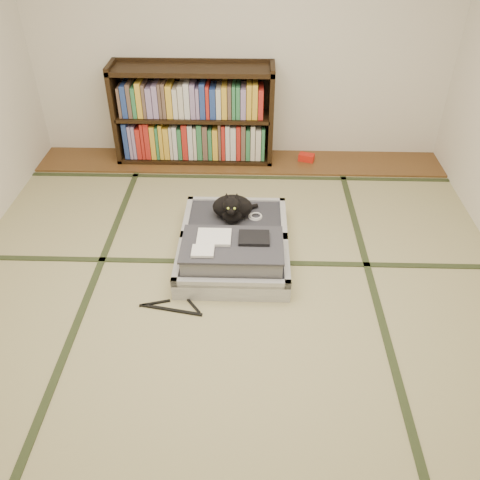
{
  "coord_description": "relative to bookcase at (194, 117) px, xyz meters",
  "views": [
    {
      "loc": [
        0.14,
        -2.58,
        2.41
      ],
      "look_at": [
        0.05,
        0.35,
        0.25
      ],
      "focal_mm": 38.0,
      "sensor_mm": 36.0,
      "label": 1
    }
  ],
  "objects": [
    {
      "name": "room_shell",
      "position": [
        0.45,
        -2.07,
        1.01
      ],
      "size": [
        4.5,
        4.5,
        4.5
      ],
      "color": "white",
      "rests_on": "ground"
    },
    {
      "name": "suitcase",
      "position": [
        0.45,
        -1.6,
        -0.34
      ],
      "size": [
        0.81,
        1.08,
        0.32
      ],
      "color": "silver",
      "rests_on": "floor"
    },
    {
      "name": "cable_coil",
      "position": [
        0.61,
        -1.29,
        -0.28
      ],
      "size": [
        0.11,
        0.11,
        0.03
      ],
      "color": "white",
      "rests_on": "suitcase"
    },
    {
      "name": "tatami_borders",
      "position": [
        0.45,
        -1.57,
        -0.45
      ],
      "size": [
        4.0,
        4.5,
        0.01
      ],
      "color": "#2D381E",
      "rests_on": "ground"
    },
    {
      "name": "wood_strip",
      "position": [
        0.45,
        -0.07,
        -0.44
      ],
      "size": [
        4.0,
        0.5,
        0.02
      ],
      "primitive_type": "cube",
      "color": "brown",
      "rests_on": "ground"
    },
    {
      "name": "cat",
      "position": [
        0.43,
        -1.31,
        -0.19
      ],
      "size": [
        0.36,
        0.36,
        0.29
      ],
      "color": "black",
      "rests_on": "suitcase"
    },
    {
      "name": "hanger",
      "position": [
        0.05,
        -2.16,
        -0.44
      ],
      "size": [
        0.44,
        0.24,
        0.01
      ],
      "color": "black",
      "rests_on": "floor"
    },
    {
      "name": "floor",
      "position": [
        0.45,
        -2.07,
        -0.45
      ],
      "size": [
        4.5,
        4.5,
        0.0
      ],
      "primitive_type": "plane",
      "color": "tan",
      "rests_on": "ground"
    },
    {
      "name": "red_item",
      "position": [
        1.12,
        -0.04,
        -0.4
      ],
      "size": [
        0.17,
        0.13,
        0.07
      ],
      "primitive_type": "cube",
      "rotation": [
        0.0,
        0.0,
        -0.3
      ],
      "color": "red",
      "rests_on": "wood_strip"
    },
    {
      "name": "bookcase",
      "position": [
        0.0,
        0.0,
        0.0
      ],
      "size": [
        1.53,
        0.35,
        0.99
      ],
      "color": "black",
      "rests_on": "wood_strip"
    }
  ]
}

